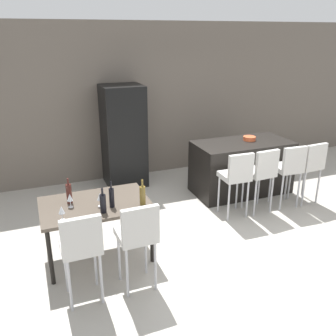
{
  "coord_description": "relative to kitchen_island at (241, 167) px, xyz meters",
  "views": [
    {
      "loc": [
        -2.64,
        -3.97,
        2.7
      ],
      "look_at": [
        -0.85,
        0.64,
        0.85
      ],
      "focal_mm": 38.93,
      "sensor_mm": 36.0,
      "label": 1
    }
  ],
  "objects": [
    {
      "name": "bar_chair_far",
      "position": [
        0.77,
        -0.8,
        0.24
      ],
      "size": [
        0.43,
        0.43,
        1.05
      ],
      "color": "beige",
      "rests_on": "ground_plane"
    },
    {
      "name": "bar_chair_right",
      "position": [
        0.36,
        -0.8,
        0.24
      ],
      "size": [
        0.42,
        0.42,
        1.05
      ],
      "color": "beige",
      "rests_on": "ground_plane"
    },
    {
      "name": "wine_bottle_left",
      "position": [
        -3.06,
        -0.98,
        0.41
      ],
      "size": [
        0.07,
        0.07,
        0.32
      ],
      "color": "#471E19",
      "rests_on": "dining_table"
    },
    {
      "name": "fruit_bowl",
      "position": [
        0.16,
        0.05,
        0.5
      ],
      "size": [
        0.22,
        0.22,
        0.07
      ],
      "primitive_type": "cylinder",
      "color": "#C6512D",
      "rests_on": "kitchen_island"
    },
    {
      "name": "kitchen_island",
      "position": [
        0.0,
        0.0,
        0.0
      ],
      "size": [
        1.69,
        0.84,
        0.92
      ],
      "primitive_type": "cube",
      "color": "black",
      "rests_on": "ground_plane"
    },
    {
      "name": "wine_glass_far",
      "position": [
        -3.19,
        -1.39,
        0.4
      ],
      "size": [
        0.07,
        0.07,
        0.17
      ],
      "color": "silver",
      "rests_on": "dining_table"
    },
    {
      "name": "dining_chair_far",
      "position": [
        -2.48,
        -1.89,
        0.24
      ],
      "size": [
        0.41,
        0.41,
        1.05
      ],
      "color": "beige",
      "rests_on": "ground_plane"
    },
    {
      "name": "refrigerator",
      "position": [
        -1.83,
        1.11,
        0.46
      ],
      "size": [
        0.72,
        0.68,
        1.84
      ],
      "primitive_type": "cube",
      "color": "black",
      "rests_on": "ground_plane"
    },
    {
      "name": "dining_table",
      "position": [
        -2.77,
        -1.09,
        0.21
      ],
      "size": [
        1.31,
        0.88,
        0.74
      ],
      "color": "#4C4238",
      "rests_on": "ground_plane"
    },
    {
      "name": "dining_chair_near",
      "position": [
        -3.07,
        -1.89,
        0.24
      ],
      "size": [
        0.4,
        0.4,
        1.05
      ],
      "color": "beige",
      "rests_on": "ground_plane"
    },
    {
      "name": "ground_plane",
      "position": [
        -0.76,
        -1.18,
        -0.46
      ],
      "size": [
        10.0,
        10.0,
        0.0
      ],
      "primitive_type": "plane",
      "color": "#ADA89E"
    },
    {
      "name": "back_wall",
      "position": [
        -0.76,
        1.55,
        0.99
      ],
      "size": [
        10.0,
        0.12,
        2.9
      ],
      "primitive_type": "cube",
      "color": "#665B51",
      "rests_on": "ground_plane"
    },
    {
      "name": "wine_bottle_right",
      "position": [
        -2.24,
        -1.34,
        0.4
      ],
      "size": [
        0.07,
        0.07,
        0.32
      ],
      "color": "brown",
      "rests_on": "dining_table"
    },
    {
      "name": "bar_chair_middle",
      "position": [
        -0.15,
        -0.8,
        0.24
      ],
      "size": [
        0.43,
        0.43,
        1.05
      ],
      "color": "beige",
      "rests_on": "ground_plane"
    },
    {
      "name": "bar_chair_left",
      "position": [
        -0.6,
        -0.8,
        0.24
      ],
      "size": [
        0.41,
        0.41,
        1.05
      ],
      "color": "beige",
      "rests_on": "ground_plane"
    },
    {
      "name": "wine_bottle_corner",
      "position": [
        -2.73,
        -1.37,
        0.4
      ],
      "size": [
        0.07,
        0.07,
        0.31
      ],
      "color": "black",
      "rests_on": "dining_table"
    },
    {
      "name": "wine_glass_near",
      "position": [
        -2.73,
        -1.2,
        0.4
      ],
      "size": [
        0.07,
        0.07,
        0.17
      ],
      "color": "silver",
      "rests_on": "dining_table"
    },
    {
      "name": "wine_glass_end",
      "position": [
        -3.06,
        -1.09,
        0.4
      ],
      "size": [
        0.07,
        0.07,
        0.17
      ],
      "color": "silver",
      "rests_on": "dining_table"
    },
    {
      "name": "wine_bottle_middle",
      "position": [
        -2.6,
        -1.26,
        0.41
      ],
      "size": [
        0.06,
        0.06,
        0.33
      ],
      "color": "black",
      "rests_on": "dining_table"
    }
  ]
}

